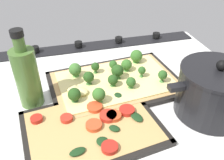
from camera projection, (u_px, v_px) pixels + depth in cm
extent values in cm
cube|color=silver|center=(120.00, 93.00, 70.20)|extent=(77.18, 62.84, 3.00)
cube|color=black|center=(99.00, 45.00, 91.30)|extent=(74.10, 7.00, 0.80)
cylinder|color=black|center=(156.00, 35.00, 95.42)|extent=(2.80, 2.80, 1.80)
cylinder|color=black|center=(119.00, 39.00, 92.18)|extent=(2.80, 2.80, 1.80)
cylinder|color=black|center=(78.00, 44.00, 88.94)|extent=(2.80, 2.80, 1.80)
cylinder|color=black|center=(35.00, 49.00, 85.70)|extent=(2.80, 2.80, 1.80)
cube|color=black|center=(116.00, 85.00, 70.46)|extent=(39.02, 27.92, 0.50)
cube|color=black|center=(103.00, 64.00, 79.20)|extent=(36.78, 4.74, 1.30)
cube|color=black|center=(132.00, 109.00, 61.26)|extent=(36.78, 4.74, 1.30)
cube|color=black|center=(169.00, 72.00, 75.31)|extent=(3.55, 24.49, 1.30)
cube|color=black|center=(54.00, 97.00, 65.15)|extent=(3.55, 24.49, 1.30)
cube|color=tan|center=(116.00, 83.00, 70.03)|extent=(36.40, 25.30, 1.00)
cube|color=#EFDB8C|center=(116.00, 81.00, 69.63)|extent=(33.44, 22.83, 0.40)
cone|color=#5B9F46|center=(99.00, 100.00, 61.21)|extent=(1.85, 1.85, 1.14)
sphere|color=#386B28|center=(99.00, 94.00, 60.17)|extent=(3.36, 3.36, 3.36)
cone|color=#427635|center=(113.00, 84.00, 67.05)|extent=(1.55, 1.55, 0.92)
sphere|color=#264C1C|center=(113.00, 80.00, 66.18)|extent=(2.82, 2.82, 2.82)
cone|color=#4D8B3F|center=(162.00, 80.00, 68.51)|extent=(1.44, 1.44, 1.32)
sphere|color=#2D5B23|center=(163.00, 75.00, 67.58)|extent=(2.61, 2.61, 2.61)
cone|color=#427635|center=(95.00, 71.00, 72.42)|extent=(1.36, 1.36, 1.19)
sphere|color=#264C1C|center=(95.00, 67.00, 71.55)|extent=(2.48, 2.48, 2.48)
cone|color=#427635|center=(116.00, 76.00, 69.95)|extent=(1.94, 1.94, 1.25)
sphere|color=#264C1C|center=(116.00, 71.00, 68.84)|extent=(3.54, 3.54, 3.54)
cone|color=#4D8B3F|center=(141.00, 75.00, 70.61)|extent=(1.24, 1.24, 1.33)
sphere|color=#2D5B23|center=(142.00, 70.00, 69.75)|extent=(2.26, 2.26, 2.26)
cone|color=#68AD54|center=(76.00, 75.00, 71.00)|extent=(2.01, 2.01, 0.94)
sphere|color=#427533|center=(75.00, 69.00, 69.96)|extent=(3.65, 3.65, 3.65)
cone|color=#4D8B3F|center=(113.00, 68.00, 73.87)|extent=(1.35, 1.35, 0.95)
sphere|color=#2D5B23|center=(113.00, 64.00, 73.08)|extent=(2.45, 2.45, 2.45)
cone|color=#5B9F46|center=(136.00, 61.00, 77.61)|extent=(2.13, 2.13, 0.83)
sphere|color=#386B28|center=(136.00, 56.00, 76.55)|extent=(3.87, 3.87, 3.87)
cone|color=#427635|center=(89.00, 82.00, 67.67)|extent=(1.68, 1.68, 1.17)
sphere|color=#264C1C|center=(89.00, 77.00, 66.68)|extent=(3.06, 3.06, 3.06)
cone|color=#5B9F46|center=(126.00, 69.00, 73.50)|extent=(1.79, 1.79, 0.85)
sphere|color=#386B28|center=(127.00, 65.00, 72.56)|extent=(3.25, 3.25, 3.25)
cone|color=#4D8B3F|center=(131.00, 86.00, 66.31)|extent=(1.48, 1.48, 0.86)
sphere|color=#2D5B23|center=(131.00, 82.00, 65.49)|extent=(2.69, 2.69, 2.69)
cone|color=#427635|center=(75.00, 99.00, 61.68)|extent=(1.83, 1.83, 0.81)
sphere|color=#264C1C|center=(74.00, 94.00, 60.74)|extent=(3.32, 3.32, 3.32)
ellipsoid|color=#EFDB8C|center=(81.00, 92.00, 64.04)|extent=(5.25, 5.04, 1.43)
ellipsoid|color=#EFDB8C|center=(123.00, 66.00, 74.87)|extent=(2.99, 3.29, 0.96)
ellipsoid|color=#EFDB8C|center=(73.00, 88.00, 65.60)|extent=(4.37, 4.32, 1.13)
cube|color=black|center=(92.00, 129.00, 55.97)|extent=(33.29, 26.58, 0.50)
cube|color=black|center=(79.00, 100.00, 63.91)|extent=(30.43, 5.25, 1.30)
cube|color=black|center=(148.00, 112.00, 60.34)|extent=(4.21, 22.67, 1.30)
cube|color=black|center=(26.00, 147.00, 51.14)|extent=(4.21, 22.67, 1.30)
cube|color=tan|center=(92.00, 127.00, 55.57)|extent=(30.59, 23.88, 0.90)
cylinder|color=red|center=(67.00, 118.00, 56.56)|extent=(2.87, 2.87, 1.00)
cylinder|color=#D14723|center=(95.00, 107.00, 59.81)|extent=(3.84, 3.84, 1.00)
cylinder|color=red|center=(108.00, 116.00, 57.25)|extent=(4.14, 4.14, 1.00)
cylinder|color=#B22319|center=(37.00, 119.00, 56.41)|extent=(2.81, 2.81, 1.00)
cylinder|color=#D14723|center=(94.00, 125.00, 54.71)|extent=(3.72, 3.72, 1.00)
cylinder|color=#D14723|center=(114.00, 116.00, 57.26)|extent=(3.61, 3.61, 1.00)
cylinder|color=#B22319|center=(127.00, 110.00, 58.86)|extent=(3.83, 3.83, 1.00)
cylinder|color=#B22319|center=(110.00, 147.00, 49.58)|extent=(3.52, 3.52, 1.00)
ellipsoid|color=#193819|center=(103.00, 141.00, 50.99)|extent=(3.58, 3.67, 0.60)
ellipsoid|color=#193819|center=(118.00, 95.00, 63.83)|extent=(2.50, 2.83, 0.60)
ellipsoid|color=#193819|center=(78.00, 152.00, 48.82)|extent=(3.86, 2.76, 0.60)
ellipsoid|color=#193819|center=(114.00, 128.00, 54.10)|extent=(3.14, 3.08, 0.60)
ellipsoid|color=#193819|center=(137.00, 117.00, 57.16)|extent=(3.38, 4.28, 0.60)
cylinder|color=black|center=(213.00, 93.00, 58.19)|extent=(17.28, 17.28, 11.58)
cylinder|color=black|center=(220.00, 71.00, 54.66)|extent=(17.62, 17.62, 0.80)
sphere|color=black|center=(222.00, 65.00, 53.75)|extent=(2.40, 2.40, 2.40)
cube|color=black|center=(176.00, 87.00, 53.88)|extent=(3.60, 2.00, 1.20)
cylinder|color=#476B2D|center=(27.00, 79.00, 59.79)|extent=(5.95, 5.95, 15.44)
cylinder|color=#476B2D|center=(19.00, 44.00, 54.39)|extent=(2.68, 2.68, 3.50)
cylinder|color=black|center=(17.00, 33.00, 52.94)|extent=(2.98, 2.98, 1.60)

